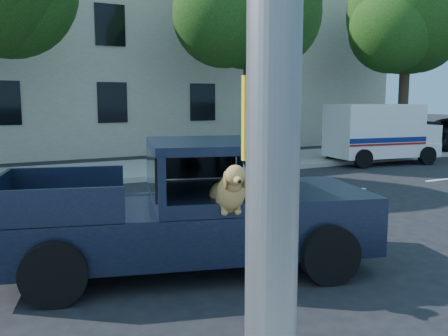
# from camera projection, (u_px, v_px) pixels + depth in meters

# --- Properties ---
(ground) EXTENTS (120.00, 120.00, 0.00)m
(ground) POSITION_uv_depth(u_px,v_px,m) (294.00, 248.00, 7.91)
(ground) COLOR black
(ground) RESTS_ON ground
(far_sidewalk) EXTENTS (60.00, 4.00, 0.15)m
(far_sidewalk) POSITION_uv_depth(u_px,v_px,m) (122.00, 171.00, 15.91)
(far_sidewalk) COLOR gray
(far_sidewalk) RESTS_ON ground
(lane_stripes) EXTENTS (21.60, 0.14, 0.01)m
(lane_stripes) POSITION_uv_depth(u_px,v_px,m) (277.00, 199.00, 11.82)
(lane_stripes) COLOR silver
(lane_stripes) RESTS_ON ground
(street_tree_mid) EXTENTS (6.00, 5.20, 8.60)m
(street_tree_mid) POSITION_uv_depth(u_px,v_px,m) (250.00, 4.00, 17.88)
(street_tree_mid) COLOR #332619
(street_tree_mid) RESTS_ON ground
(street_tree_right) EXTENTS (6.00, 5.20, 8.60)m
(street_tree_right) POSITION_uv_depth(u_px,v_px,m) (407.00, 21.00, 21.66)
(street_tree_right) COLOR #332619
(street_tree_right) RESTS_ON ground
(building_main) EXTENTS (26.00, 6.00, 9.00)m
(building_main) POSITION_uv_depth(u_px,v_px,m) (135.00, 52.00, 23.07)
(building_main) COLOR beige
(building_main) RESTS_ON ground
(pickup_truck) EXTENTS (5.33, 3.29, 1.78)m
(pickup_truck) POSITION_uv_depth(u_px,v_px,m) (183.00, 226.00, 6.89)
(pickup_truck) COLOR black
(pickup_truck) RESTS_ON ground
(mail_truck) EXTENTS (4.15, 2.49, 2.15)m
(mail_truck) POSITION_uv_depth(u_px,v_px,m) (379.00, 138.00, 18.12)
(mail_truck) COLOR silver
(mail_truck) RESTS_ON ground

